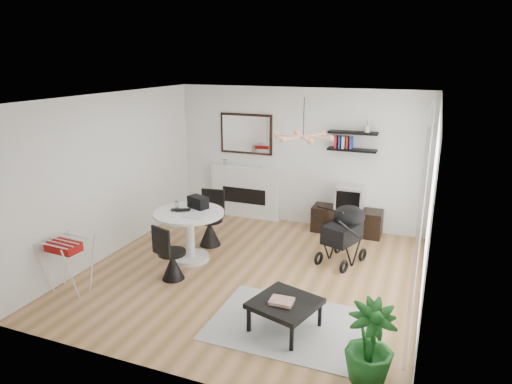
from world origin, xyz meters
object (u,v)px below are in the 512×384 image
at_px(drying_rack, 69,265).
at_px(dining_table, 190,228).
at_px(crt_tv, 350,198).
at_px(stroller, 344,236).
at_px(tv_console, 347,221).
at_px(fireplace, 245,185).
at_px(coffee_table, 285,304).
at_px(potted_plant, 370,344).

bearing_deg(drying_rack, dining_table, 60.58).
distance_m(crt_tv, drying_rack, 4.98).
relative_size(crt_tv, stroller, 0.49).
bearing_deg(dining_table, crt_tv, 44.03).
bearing_deg(crt_tv, dining_table, -135.97).
bearing_deg(tv_console, drying_rack, -130.93).
xyz_separation_m(crt_tv, drying_rack, (-3.28, -3.74, -0.29)).
relative_size(fireplace, coffee_table, 2.36).
bearing_deg(dining_table, coffee_table, -33.28).
relative_size(tv_console, crt_tv, 2.56).
height_order(crt_tv, stroller, stroller).
xyz_separation_m(tv_console, dining_table, (-2.19, -2.15, 0.31)).
relative_size(drying_rack, stroller, 0.77).
bearing_deg(drying_rack, coffee_table, 8.18).
distance_m(stroller, potted_plant, 2.94).
bearing_deg(coffee_table, potted_plant, -28.39).
relative_size(drying_rack, coffee_table, 0.88).
xyz_separation_m(fireplace, tv_console, (2.17, -0.16, -0.44)).
xyz_separation_m(drying_rack, potted_plant, (4.24, -0.37, 0.03)).
bearing_deg(tv_console, dining_table, -135.50).
xyz_separation_m(fireplace, stroller, (2.35, -1.45, -0.24)).
bearing_deg(potted_plant, stroller, 106.03).
relative_size(drying_rack, potted_plant, 0.90).
relative_size(dining_table, stroller, 1.10).
bearing_deg(potted_plant, coffee_table, 151.61).
relative_size(fireplace, tv_console, 1.65).
distance_m(dining_table, drying_rack, 1.91).
xyz_separation_m(crt_tv, stroller, (0.15, -1.28, -0.26)).
bearing_deg(crt_tv, potted_plant, -76.84).
height_order(tv_console, coffee_table, tv_console).
distance_m(fireplace, crt_tv, 2.20).
height_order(dining_table, potted_plant, potted_plant).
xyz_separation_m(coffee_table, potted_plant, (1.10, -0.59, 0.10)).
bearing_deg(crt_tv, fireplace, 175.70).
xyz_separation_m(tv_console, coffee_table, (-0.10, -3.52, 0.10)).
bearing_deg(drying_rack, potted_plant, -0.84).
relative_size(fireplace, drying_rack, 2.69).
bearing_deg(fireplace, tv_console, -4.28).
bearing_deg(stroller, drying_rack, -124.49).
xyz_separation_m(dining_table, potted_plant, (3.18, -1.96, -0.10)).
height_order(crt_tv, potted_plant, crt_tv).
bearing_deg(crt_tv, drying_rack, -131.24).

